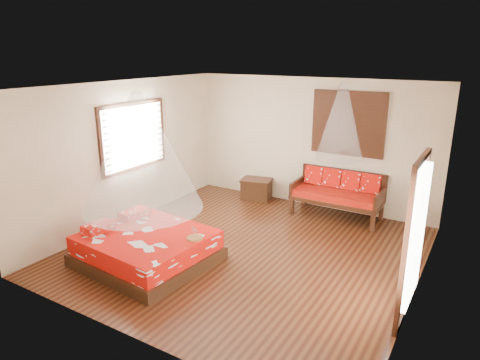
# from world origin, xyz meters

# --- Properties ---
(room) EXTENTS (5.54, 5.54, 2.84)m
(room) POSITION_xyz_m (0.00, 0.00, 1.40)
(room) COLOR black
(room) RESTS_ON ground
(bed) EXTENTS (2.11, 1.94, 0.63)m
(bed) POSITION_xyz_m (-1.20, -1.20, 0.25)
(bed) COLOR black
(bed) RESTS_ON floor
(daybed) EXTENTS (1.81, 0.81, 0.95)m
(daybed) POSITION_xyz_m (0.81, 2.38, 0.52)
(daybed) COLOR black
(daybed) RESTS_ON floor
(storage_chest) EXTENTS (0.78, 0.64, 0.47)m
(storage_chest) POSITION_xyz_m (-1.16, 2.45, 0.24)
(storage_chest) COLOR black
(storage_chest) RESTS_ON floor
(shutter_panel) EXTENTS (1.52, 0.06, 1.32)m
(shutter_panel) POSITION_xyz_m (0.81, 2.72, 1.90)
(shutter_panel) COLOR black
(shutter_panel) RESTS_ON wall_back
(window_left) EXTENTS (0.10, 1.74, 1.34)m
(window_left) POSITION_xyz_m (-2.71, 0.20, 1.70)
(window_left) COLOR black
(window_left) RESTS_ON wall_left
(glazed_door) EXTENTS (0.08, 1.02, 2.16)m
(glazed_door) POSITION_xyz_m (2.72, -0.60, 1.07)
(glazed_door) COLOR black
(glazed_door) RESTS_ON floor
(wine_tray) EXTENTS (0.26, 0.26, 0.21)m
(wine_tray) POSITION_xyz_m (-0.39, -0.96, 0.56)
(wine_tray) COLOR brown
(wine_tray) RESTS_ON bed
(mosquito_net_main) EXTENTS (1.86, 1.86, 1.80)m
(mosquito_net_main) POSITION_xyz_m (-1.18, -1.20, 1.85)
(mosquito_net_main) COLOR white
(mosquito_net_main) RESTS_ON ceiling
(mosquito_net_daybed) EXTENTS (0.94, 0.94, 1.50)m
(mosquito_net_daybed) POSITION_xyz_m (0.81, 2.25, 2.00)
(mosquito_net_daybed) COLOR white
(mosquito_net_daybed) RESTS_ON ceiling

